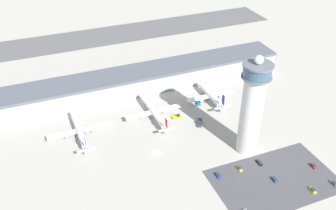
% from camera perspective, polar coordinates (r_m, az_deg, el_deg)
% --- Properties ---
extents(ground_plane, '(1000.00, 1000.00, 0.00)m').
position_cam_1_polar(ground_plane, '(212.42, -1.68, -7.30)').
color(ground_plane, '#9E9B93').
extents(terminal_building, '(238.42, 25.00, 14.78)m').
position_cam_1_polar(terminal_building, '(263.11, -7.06, 3.28)').
color(terminal_building, '#9399A3').
rests_on(terminal_building, ground).
extents(runway_strip, '(357.63, 44.00, 0.01)m').
position_cam_1_polar(runway_strip, '(357.88, -11.62, 9.97)').
color(runway_strip, '#515154').
rests_on(runway_strip, ground).
extents(control_tower, '(15.67, 15.67, 58.86)m').
position_cam_1_polar(control_tower, '(202.18, 12.69, -0.22)').
color(control_tower, '#BCBCC1').
rests_on(control_tower, ground).
extents(parking_lot_surface, '(64.00, 40.00, 0.01)m').
position_cam_1_polar(parking_lot_surface, '(204.17, 15.93, -10.94)').
color(parking_lot_surface, '#424247').
rests_on(parking_lot_surface, ground).
extents(airplane_gate_alpha, '(37.92, 40.48, 12.11)m').
position_cam_1_polar(airplane_gate_alpha, '(227.91, -13.34, -3.84)').
color(airplane_gate_alpha, silver).
rests_on(airplane_gate_alpha, ground).
extents(airplane_gate_bravo, '(36.75, 42.62, 11.83)m').
position_cam_1_polar(airplane_gate_bravo, '(236.92, -2.20, -1.08)').
color(airplane_gate_bravo, white).
rests_on(airplane_gate_bravo, ground).
extents(airplane_gate_charlie, '(34.45, 34.12, 13.39)m').
position_cam_1_polar(airplane_gate_charlie, '(255.32, 6.59, 1.46)').
color(airplane_gate_charlie, white).
rests_on(airplane_gate_charlie, ground).
extents(service_truck_catering, '(4.58, 8.35, 2.83)m').
position_cam_1_polar(service_truck_catering, '(254.05, 4.62, 0.53)').
color(service_truck_catering, black).
rests_on(service_truck_catering, ground).
extents(service_truck_fuel, '(6.44, 2.86, 2.62)m').
position_cam_1_polar(service_truck_fuel, '(238.45, 1.45, -1.83)').
color(service_truck_fuel, black).
rests_on(service_truck_fuel, ground).
extents(service_truck_baggage, '(6.09, 8.59, 2.76)m').
position_cam_1_polar(service_truck_baggage, '(234.19, 4.85, -2.69)').
color(service_truck_baggage, black).
rests_on(service_truck_baggage, ground).
extents(car_black_suv, '(1.83, 4.02, 1.47)m').
position_cam_1_polar(car_black_suv, '(205.56, 10.83, -9.48)').
color(car_black_suv, black).
rests_on(car_black_suv, ground).
extents(car_yellow_taxi, '(2.01, 4.40, 1.54)m').
position_cam_1_polar(car_yellow_taxi, '(217.84, 21.28, -8.67)').
color(car_yellow_taxi, black).
rests_on(car_yellow_taxi, ground).
extents(car_blue_compact, '(1.99, 4.42, 1.50)m').
position_cam_1_polar(car_blue_compact, '(204.08, 21.17, -12.00)').
color(car_blue_compact, black).
rests_on(car_blue_compact, ground).
extents(car_red_hatchback, '(1.87, 4.06, 1.37)m').
position_cam_1_polar(car_red_hatchback, '(203.63, 15.90, -10.88)').
color(car_red_hatchback, black).
rests_on(car_red_hatchback, ground).
extents(car_grey_coupe, '(2.03, 4.41, 1.49)m').
position_cam_1_polar(car_grey_coupe, '(199.95, 7.61, -10.58)').
color(car_grey_coupe, black).
rests_on(car_grey_coupe, ground).
extents(car_green_van, '(1.76, 4.76, 1.40)m').
position_cam_1_polar(car_green_van, '(211.33, 13.75, -8.53)').
color(car_green_van, black).
rests_on(car_green_van, ground).
extents(car_silver_sedan, '(1.83, 4.79, 1.41)m').
position_cam_1_polar(car_silver_sedan, '(211.66, 23.97, -10.89)').
color(car_silver_sedan, black).
rests_on(car_silver_sedan, ground).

